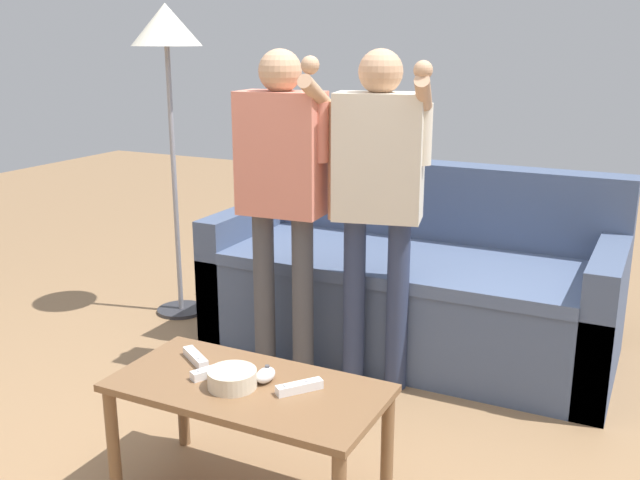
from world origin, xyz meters
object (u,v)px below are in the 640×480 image
at_px(player_center, 378,183).
at_px(game_remote_wand_near, 299,387).
at_px(floor_lamp, 167,45).
at_px(couch, 411,285).
at_px(snack_bowl, 232,379).
at_px(game_remote_wand_spare, 211,371).
at_px(coffee_table, 248,402).
at_px(game_remote_nunchuk, 266,375).
at_px(player_left, 282,179).
at_px(game_remote_wand_far, 196,358).

height_order(player_center, game_remote_wand_near, player_center).
height_order(floor_lamp, player_center, floor_lamp).
bearing_deg(couch, snack_bowl, -92.80).
height_order(couch, game_remote_wand_spare, couch).
distance_m(coffee_table, game_remote_nunchuk, 0.11).
xyz_separation_m(couch, game_remote_nunchuk, (0.00, -1.49, 0.15)).
xyz_separation_m(player_left, game_remote_wand_far, (0.11, -0.84, -0.50)).
bearing_deg(game_remote_wand_far, game_remote_wand_near, -4.83).
bearing_deg(couch, game_remote_wand_far, -101.66).
relative_size(player_center, game_remote_wand_near, 10.35).
xyz_separation_m(snack_bowl, game_remote_nunchuk, (0.08, 0.08, -0.01)).
xyz_separation_m(coffee_table, player_left, (-0.37, 0.91, 0.58)).
relative_size(couch, player_center, 1.34).
bearing_deg(coffee_table, player_center, 86.94).
distance_m(player_center, player_left, 0.43).
bearing_deg(game_remote_wand_spare, player_center, 78.69).
bearing_deg(player_left, game_remote_nunchuk, -64.39).
xyz_separation_m(floor_lamp, game_remote_wand_far, (1.06, -1.29, -1.07)).
relative_size(game_remote_nunchuk, player_left, 0.06).
xyz_separation_m(player_left, game_remote_wand_spare, (0.22, -0.90, -0.50)).
xyz_separation_m(game_remote_wand_near, game_remote_wand_far, (-0.44, 0.04, -0.00)).
xyz_separation_m(couch, floor_lamp, (-1.36, -0.17, 1.20)).
relative_size(snack_bowl, game_remote_wand_near, 1.11).
height_order(player_center, game_remote_wand_far, player_center).
bearing_deg(game_remote_wand_far, game_remote_wand_spare, -30.87).
xyz_separation_m(floor_lamp, game_remote_wand_spare, (1.17, -1.36, -1.07)).
distance_m(snack_bowl, player_center, 1.15).
height_order(snack_bowl, game_remote_nunchuk, snack_bowl).
height_order(coffee_table, game_remote_wand_far, game_remote_wand_far).
distance_m(game_remote_wand_far, game_remote_wand_spare, 0.13).
relative_size(coffee_table, game_remote_wand_far, 5.97).
height_order(couch, game_remote_nunchuk, couch).
bearing_deg(couch, player_left, -123.30).
bearing_deg(game_remote_wand_near, coffee_table, -169.09).
bearing_deg(player_center, game_remote_nunchuk, -90.66).
xyz_separation_m(snack_bowl, game_remote_wand_far, (-0.22, 0.11, -0.01)).
relative_size(floor_lamp, player_left, 1.15).
height_order(game_remote_nunchuk, game_remote_wand_far, game_remote_nunchuk).
xyz_separation_m(coffee_table, player_center, (0.05, 1.00, 0.58)).
bearing_deg(couch, player_center, -88.60).
height_order(floor_lamp, game_remote_wand_far, floor_lamp).
relative_size(snack_bowl, game_remote_nunchuk, 1.85).
distance_m(coffee_table, snack_bowl, 0.11).
bearing_deg(snack_bowl, player_center, 85.06).
bearing_deg(game_remote_wand_spare, game_remote_wand_far, 149.13).
bearing_deg(floor_lamp, game_remote_wand_spare, -49.27).
bearing_deg(game_remote_nunchuk, coffee_table, -132.69).
relative_size(coffee_table, player_left, 0.61).
relative_size(player_center, game_remote_wand_spare, 10.32).
bearing_deg(game_remote_wand_near, snack_bowl, -161.74).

